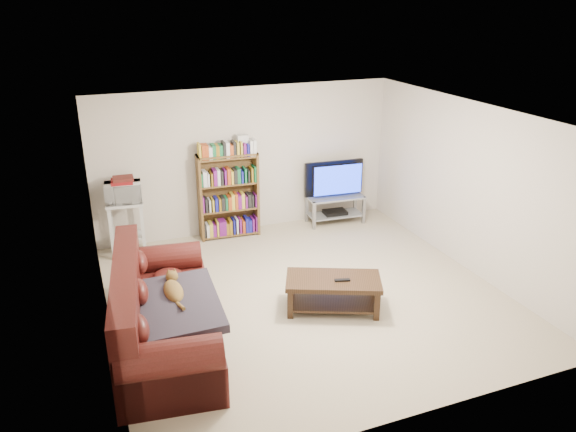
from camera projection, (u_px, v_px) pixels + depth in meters
name	position (u px, v px, depth m)	size (l,w,h in m)	color
floor	(306.00, 295.00, 7.49)	(5.00, 5.00, 0.00)	beige
ceiling	(308.00, 116.00, 6.61)	(5.00, 5.00, 0.00)	white
wall_back	(247.00, 160.00, 9.21)	(5.00, 5.00, 0.00)	silver
wall_front	(420.00, 307.00, 4.88)	(5.00, 5.00, 0.00)	silver
wall_left	(99.00, 241.00, 6.20)	(5.00, 5.00, 0.00)	silver
wall_right	(470.00, 188.00, 7.90)	(5.00, 5.00, 0.00)	silver
sofa	(158.00, 319.00, 6.26)	(1.36, 2.55, 1.04)	#471512
blanket	(175.00, 306.00, 6.07)	(0.94, 1.22, 0.10)	#322C38
cat	(173.00, 291.00, 6.25)	(0.27, 0.66, 0.20)	brown
coffee_table	(333.00, 288.00, 7.05)	(1.32, 1.02, 0.43)	black
remote	(342.00, 280.00, 6.94)	(0.19, 0.05, 0.02)	black
tv_stand	(335.00, 205.00, 9.75)	(1.01, 0.51, 0.49)	#999EA3
television	(336.00, 179.00, 9.59)	(1.05, 0.14, 0.61)	black
dvd_player	(335.00, 212.00, 9.81)	(0.39, 0.27, 0.06)	black
bookshelf	(228.00, 194.00, 9.08)	(0.99, 0.36, 1.40)	brown
shelf_clutter	(232.00, 147.00, 8.83)	(0.72, 0.23, 0.28)	silver
microwave_stand	(126.00, 221.00, 8.48)	(0.57, 0.44, 0.86)	silver
microwave	(123.00, 192.00, 8.31)	(0.53, 0.36, 0.29)	silver
game_boxes	(122.00, 181.00, 8.25)	(0.31, 0.27, 0.05)	maroon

